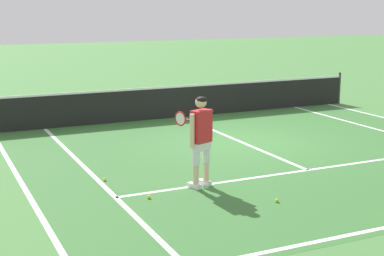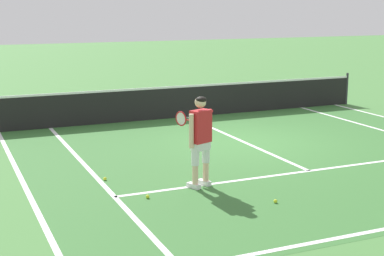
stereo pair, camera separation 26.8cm
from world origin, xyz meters
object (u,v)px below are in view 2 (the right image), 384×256
at_px(tennis_ball_by_baseline, 275,201).
at_px(tennis_player, 200,135).
at_px(tennis_ball_mid_court, 105,179).
at_px(tennis_ball_near_feet, 148,197).

bearing_deg(tennis_ball_by_baseline, tennis_player, 120.89).
bearing_deg(tennis_player, tennis_ball_by_baseline, -59.11).
bearing_deg(tennis_player, tennis_ball_mid_court, 144.52).
height_order(tennis_player, tennis_ball_mid_court, tennis_player).
xyz_separation_m(tennis_ball_near_feet, tennis_ball_by_baseline, (1.93, -1.11, 0.00)).
distance_m(tennis_ball_near_feet, tennis_ball_mid_court, 1.40).
relative_size(tennis_player, tennis_ball_mid_court, 25.95).
relative_size(tennis_player, tennis_ball_near_feet, 25.95).
bearing_deg(tennis_player, tennis_ball_near_feet, -167.12).
relative_size(tennis_player, tennis_ball_by_baseline, 25.95).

